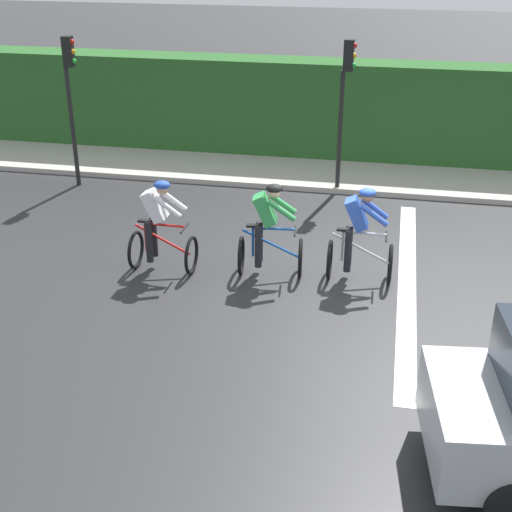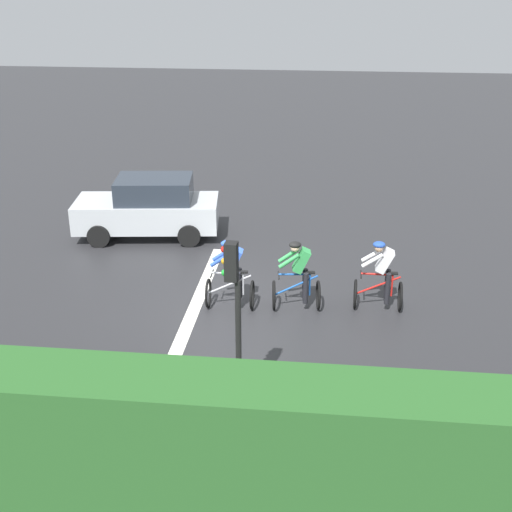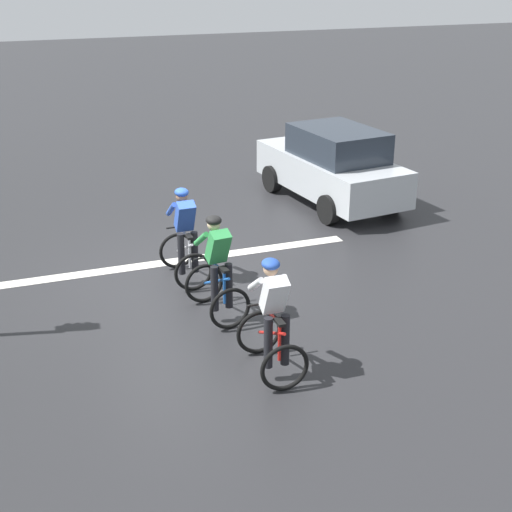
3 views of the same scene
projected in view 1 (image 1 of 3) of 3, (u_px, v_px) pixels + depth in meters
The scene contains 10 objects.
ground_plane at pixel (362, 278), 12.20m from camera, with size 80.00×80.00×0.00m, color #28282B.
sidewalk_kerb at pixel (294, 168), 17.32m from camera, with size 2.80×25.39×0.12m, color #ADA89E.
stone_wall_low at pixel (299, 147), 18.00m from camera, with size 0.44×25.39×0.67m, color gray.
hedge_wall at pixel (302, 109), 17.88m from camera, with size 1.10×25.39×2.45m, color #265623.
road_marking_stop_line at pixel (407, 282), 12.07m from camera, with size 7.00×0.30×0.01m, color silver.
cyclist_lead at pixel (160, 228), 12.14m from camera, with size 0.70×1.09×1.66m.
cyclist_second at pixel (269, 232), 11.99m from camera, with size 0.79×1.15×1.66m.
cyclist_mid at pixel (359, 237), 11.82m from camera, with size 0.70×1.09×1.66m.
traffic_light_near_crossing at pixel (345, 94), 15.06m from camera, with size 0.21×0.31×3.34m.
traffic_light_far_junction at pixel (71, 89), 15.48m from camera, with size 0.20×0.31×3.34m.
Camera 1 is at (-10.99, -0.34, 5.62)m, focal length 49.75 mm.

